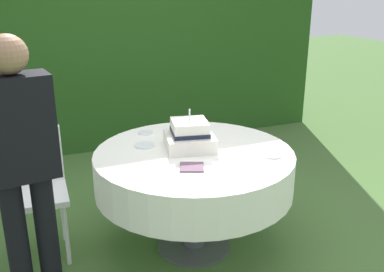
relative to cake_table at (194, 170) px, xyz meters
The scene contains 10 objects.
ground_plane 0.60m from the cake_table, ahead, with size 20.00×20.00×0.00m, color #476B33.
foliage_hedge 2.61m from the cake_table, 90.00° to the left, with size 5.10×0.53×2.95m, color #234C19.
cake_table is the anchor object (origin of this frame).
wedding_cake 0.24m from the cake_table, 83.54° to the left, with size 0.39×0.39×0.28m.
serving_plate_near 0.54m from the cake_table, 111.11° to the left, with size 0.11×0.11×0.01m, color white.
serving_plate_far 0.54m from the cake_table, 31.80° to the right, with size 0.12×0.12×0.01m, color white.
serving_plate_left 0.39m from the cake_table, 140.13° to the left, with size 0.14×0.14×0.01m, color white.
napkin_stack 0.31m from the cake_table, 116.05° to the right, with size 0.15×0.15×0.01m, color #6B4C60.
garden_chair 1.09m from the cake_table, 159.16° to the left, with size 0.42×0.42×0.89m.
standing_person 1.16m from the cake_table, 167.26° to the right, with size 0.38×0.25×1.60m.
Camera 1 is at (-1.10, -2.57, 1.84)m, focal length 41.53 mm.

